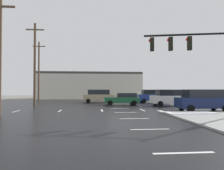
% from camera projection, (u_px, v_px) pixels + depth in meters
% --- Properties ---
extents(ground_plane, '(120.00, 120.00, 0.00)m').
position_uv_depth(ground_plane, '(122.00, 110.00, 20.59)').
color(ground_plane, slate).
extents(road_asphalt, '(44.00, 44.00, 0.02)m').
position_uv_depth(road_asphalt, '(122.00, 110.00, 20.59)').
color(road_asphalt, black).
rests_on(road_asphalt, ground_plane).
extents(snow_strip_curbside, '(4.00, 1.60, 0.06)m').
position_uv_depth(snow_strip_curbside, '(190.00, 113.00, 17.06)').
color(snow_strip_curbside, white).
rests_on(snow_strip_curbside, sidewalk_corner).
extents(lane_markings, '(36.15, 36.15, 0.01)m').
position_uv_depth(lane_markings, '(138.00, 112.00, 19.33)').
color(lane_markings, silver).
rests_on(lane_markings, road_asphalt).
extents(traffic_signal_mast, '(5.79, 1.52, 6.18)m').
position_uv_depth(traffic_signal_mast, '(200.00, 56.00, 14.73)').
color(traffic_signal_mast, black).
rests_on(traffic_signal_mast, sidewalk_corner).
extents(strip_building_background, '(23.29, 8.00, 6.06)m').
position_uv_depth(strip_building_background, '(91.00, 86.00, 50.08)').
color(strip_building_background, beige).
rests_on(strip_building_background, ground_plane).
extents(sedan_green, '(4.58, 2.12, 1.58)m').
position_uv_depth(sedan_green, '(123.00, 99.00, 27.70)').
color(sedan_green, '#195933').
rests_on(sedan_green, road_asphalt).
extents(suv_blue, '(4.88, 2.27, 2.03)m').
position_uv_depth(suv_blue, '(153.00, 96.00, 33.12)').
color(suv_blue, navy).
rests_on(suv_blue, road_asphalt).
extents(suv_navy, '(4.84, 2.18, 2.03)m').
position_uv_depth(suv_navy, '(203.00, 100.00, 19.65)').
color(suv_navy, '#141E47').
rests_on(suv_navy, road_asphalt).
extents(suv_white, '(4.88, 2.26, 2.03)m').
position_uv_depth(suv_white, '(170.00, 97.00, 26.46)').
color(suv_white, white).
rests_on(suv_white, road_asphalt).
extents(suv_tan, '(4.90, 2.34, 2.03)m').
position_uv_depth(suv_tan, '(98.00, 96.00, 33.28)').
color(suv_tan, tan).
rests_on(suv_tan, road_asphalt).
extents(utility_pole_mid, '(2.20, 0.28, 9.30)m').
position_uv_depth(utility_pole_mid, '(0.00, 53.00, 16.27)').
color(utility_pole_mid, brown).
rests_on(utility_pole_mid, ground_plane).
extents(utility_pole_far, '(2.20, 0.28, 10.33)m').
position_uv_depth(utility_pole_far, '(35.00, 63.00, 26.19)').
color(utility_pole_far, brown).
rests_on(utility_pole_far, ground_plane).
extents(utility_pole_distant, '(2.20, 0.28, 10.55)m').
position_uv_depth(utility_pole_distant, '(39.00, 70.00, 37.28)').
color(utility_pole_distant, brown).
rests_on(utility_pole_distant, ground_plane).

